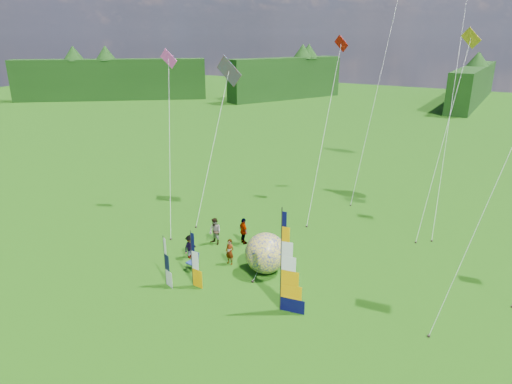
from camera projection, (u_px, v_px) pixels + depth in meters
The scene contains 17 objects.
ground at pixel (232, 322), 22.67m from camera, with size 220.00×220.00×0.00m, color #29740F.
treeline_ring at pixel (230, 250), 21.34m from camera, with size 210.00×210.00×8.00m, color black, non-canonical shape.
feather_banner_main at pixel (281, 262), 22.80m from camera, with size 1.48×0.10×5.51m, color #070734, non-canonical shape.
side_banner_left at pixel (192, 259), 25.47m from camera, with size 0.92×0.10×3.29m, color #E49300, non-canonical shape.
side_banner_far at pixel (165, 261), 25.65m from camera, with size 0.88×0.10×2.93m, color white, non-canonical shape.
bol_inflatable at pixel (266, 253), 27.10m from camera, with size 2.46×2.46×2.46m, color navy.
spectator_a at pixel (230, 252), 28.13m from camera, with size 0.61×0.40×1.66m, color #66594C.
spectator_b at pixel (215, 231), 30.76m from camera, with size 0.90×0.45×1.86m, color #66594C.
spectator_c at pixel (190, 247), 28.92m from camera, with size 1.01×0.37×1.57m, color #66594C.
spectator_d at pixel (244, 231), 30.84m from camera, with size 1.08×0.44×1.85m, color #66594C.
camp_chair at pixel (192, 261), 27.56m from camera, with size 0.63×0.63×1.09m, color navy, non-canonical shape.
kite_whale at pixel (453, 93), 33.65m from camera, with size 5.06×15.64×18.84m, color black, non-canonical shape.
kite_rainbow_delta at pixel (213, 132), 34.91m from camera, with size 6.07×11.58×12.81m, color red, non-canonical shape.
small_kite_red at pixel (325, 124), 35.09m from camera, with size 3.60×10.53×13.93m, color red, non-canonical shape.
small_kite_orange at pixel (445, 130), 31.58m from camera, with size 3.21×9.80×14.51m, color #F7A821, non-canonical shape.
small_kite_pink at pixel (169, 136), 33.19m from camera, with size 7.28×8.79×12.99m, color #FC40BF, non-canonical shape.
small_kite_green at pixel (381, 69), 37.61m from camera, with size 2.74×10.66×21.53m, color #18BD16, non-canonical shape.
Camera 1 is at (10.97, -15.85, 13.64)m, focal length 32.00 mm.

